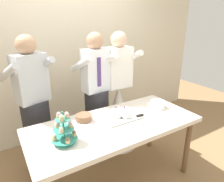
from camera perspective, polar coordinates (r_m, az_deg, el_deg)
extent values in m
plane|color=olive|center=(2.59, 0.75, -24.22)|extent=(8.00, 8.00, 0.00)
cube|color=beige|center=(3.14, -13.10, 12.98)|extent=(5.20, 0.10, 2.90)
cube|color=silver|center=(2.14, 0.84, -9.67)|extent=(1.80, 0.80, 0.05)
cylinder|color=brown|center=(2.64, 20.62, -14.72)|extent=(0.06, 0.06, 0.72)
cylinder|color=brown|center=(2.38, -21.75, -19.00)|extent=(0.06, 0.06, 0.72)
cylinder|color=brown|center=(2.99, 11.00, -9.28)|extent=(0.06, 0.06, 0.72)
cylinder|color=teal|center=(1.87, -13.28, -14.01)|extent=(0.17, 0.17, 0.01)
cylinder|color=teal|center=(1.79, -13.65, -10.11)|extent=(0.01, 0.01, 0.31)
cylinder|color=teal|center=(1.85, -13.38, -13.00)|extent=(0.23, 0.23, 0.01)
cylinder|color=#D1B784|center=(1.85, -10.74, -12.06)|extent=(0.04, 0.04, 0.03)
sphere|color=brown|center=(1.84, -10.79, -11.42)|extent=(0.04, 0.04, 0.04)
cylinder|color=#D1B784|center=(1.91, -14.15, -11.27)|extent=(0.04, 0.04, 0.03)
sphere|color=beige|center=(1.90, -14.22, -10.65)|extent=(0.04, 0.04, 0.04)
cylinder|color=#D1B784|center=(1.83, -16.15, -13.02)|extent=(0.04, 0.04, 0.03)
sphere|color=#D6B27A|center=(1.81, -16.23, -12.38)|extent=(0.04, 0.04, 0.04)
cylinder|color=#D1B784|center=(1.77, -12.54, -13.93)|extent=(0.04, 0.04, 0.03)
sphere|color=brown|center=(1.75, -12.60, -13.28)|extent=(0.04, 0.04, 0.04)
cylinder|color=teal|center=(1.80, -13.62, -10.46)|extent=(0.18, 0.18, 0.01)
cylinder|color=#D1B784|center=(1.80, -11.72, -9.62)|extent=(0.04, 0.04, 0.03)
sphere|color=#EAB7C6|center=(1.79, -11.77, -8.96)|extent=(0.04, 0.04, 0.04)
cylinder|color=#D1B784|center=(1.82, -15.29, -9.55)|extent=(0.04, 0.04, 0.03)
sphere|color=#EAB7C6|center=(1.81, -15.36, -8.89)|extent=(0.04, 0.04, 0.04)
cylinder|color=#D1B784|center=(1.74, -14.22, -11.00)|extent=(0.04, 0.04, 0.03)
sphere|color=beige|center=(1.72, -14.29, -10.32)|extent=(0.04, 0.04, 0.04)
cylinder|color=teal|center=(1.75, -13.87, -7.77)|extent=(0.13, 0.13, 0.01)
cylinder|color=#D1B784|center=(1.75, -12.73, -7.08)|extent=(0.04, 0.04, 0.03)
sphere|color=#EAB7C6|center=(1.74, -12.79, -6.38)|extent=(0.04, 0.04, 0.04)
cylinder|color=#D1B784|center=(1.76, -14.92, -7.05)|extent=(0.04, 0.04, 0.03)
sphere|color=#EAB7C6|center=(1.75, -14.99, -6.35)|extent=(0.04, 0.04, 0.04)
cylinder|color=#D1B784|center=(1.71, -14.23, -7.84)|extent=(0.04, 0.04, 0.03)
sphere|color=beige|center=(1.70, -14.30, -7.13)|extent=(0.04, 0.04, 0.04)
cube|color=silver|center=(2.23, 2.22, -7.27)|extent=(0.42, 0.31, 0.02)
sphere|color=white|center=(2.23, 3.21, -5.99)|extent=(0.09, 0.09, 0.09)
sphere|color=white|center=(2.26, 1.89, -5.83)|extent=(0.08, 0.08, 0.08)
sphere|color=white|center=(2.21, 0.69, -6.18)|extent=(0.09, 0.09, 0.09)
sphere|color=white|center=(2.17, 1.74, -6.82)|extent=(0.09, 0.09, 0.09)
sphere|color=white|center=(2.17, 3.86, -6.85)|extent=(0.09, 0.09, 0.09)
sphere|color=white|center=(2.20, 2.24, -5.95)|extent=(0.11, 0.11, 0.11)
sphere|color=#2D1938|center=(2.18, 3.66, -4.82)|extent=(0.02, 0.02, 0.02)
sphere|color=#2D1938|center=(2.20, 1.16, -4.77)|extent=(0.02, 0.02, 0.02)
sphere|color=#2D1938|center=(2.21, 2.54, -4.99)|extent=(0.02, 0.02, 0.02)
sphere|color=#DB474C|center=(2.20, 1.79, -4.57)|extent=(0.02, 0.02, 0.02)
sphere|color=#DB474C|center=(2.24, 2.30, -4.43)|extent=(0.02, 0.02, 0.02)
cube|color=silver|center=(2.15, 4.60, -7.88)|extent=(0.23, 0.04, 0.00)
cube|color=black|center=(2.23, 7.95, -6.88)|extent=(0.09, 0.03, 0.02)
cylinder|color=white|center=(2.52, 12.89, -4.56)|extent=(0.17, 0.17, 0.01)
cylinder|color=white|center=(2.52, 13.01, -4.31)|extent=(0.17, 0.17, 0.01)
cylinder|color=white|center=(2.51, 12.90, -4.11)|extent=(0.17, 0.17, 0.01)
cylinder|color=white|center=(2.51, 12.94, -3.85)|extent=(0.17, 0.17, 0.01)
cylinder|color=white|center=(2.51, 13.02, -3.62)|extent=(0.17, 0.17, 0.01)
cylinder|color=white|center=(2.50, 12.95, -3.41)|extent=(0.17, 0.17, 0.01)
cylinder|color=white|center=(2.50, 13.03, -3.19)|extent=(0.17, 0.17, 0.01)
cylinder|color=white|center=(2.50, 13.04, -2.92)|extent=(0.17, 0.17, 0.01)
cylinder|color=white|center=(2.18, -8.03, -8.41)|extent=(0.24, 0.24, 0.01)
cylinder|color=brown|center=(2.16, -8.08, -7.50)|extent=(0.17, 0.17, 0.07)
cylinder|color=#232328|center=(2.81, -4.21, -8.69)|extent=(0.32, 0.32, 0.92)
cube|color=white|center=(2.54, -4.63, 5.89)|extent=(0.36, 0.23, 0.54)
sphere|color=tan|center=(2.48, -4.87, 14.08)|extent=(0.21, 0.21, 0.21)
cylinder|color=white|center=(2.42, -8.77, 7.62)|extent=(0.12, 0.49, 0.28)
cylinder|color=white|center=(2.62, -1.35, 8.78)|extent=(0.12, 0.49, 0.28)
cube|color=#4C3372|center=(2.45, -3.70, 5.35)|extent=(0.05, 0.02, 0.36)
cone|color=white|center=(2.94, 1.73, -7.23)|extent=(0.56, 0.56, 0.92)
cube|color=white|center=(2.69, 1.90, 6.73)|extent=(0.34, 0.20, 0.54)
sphere|color=beige|center=(2.63, 1.99, 14.48)|extent=(0.21, 0.21, 0.21)
cylinder|color=white|center=(2.57, -1.66, 8.58)|extent=(0.08, 0.49, 0.28)
cylinder|color=white|center=(2.77, 5.31, 9.34)|extent=(0.08, 0.49, 0.28)
cylinder|color=#232328|center=(2.65, -20.13, -11.90)|extent=(0.32, 0.32, 0.92)
cube|color=#B2B7BC|center=(2.37, -22.22, 3.36)|extent=(0.38, 0.29, 0.54)
sphere|color=tan|center=(2.30, -23.43, 12.08)|extent=(0.21, 0.21, 0.21)
cylinder|color=#B2B7BC|center=(2.27, -27.70, 4.68)|extent=(0.21, 0.49, 0.28)
cylinder|color=#B2B7BC|center=(2.42, -19.39, 6.71)|extent=(0.21, 0.49, 0.28)
cube|color=#4C3372|center=(2.27, -22.53, 2.62)|extent=(0.05, 0.03, 0.36)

